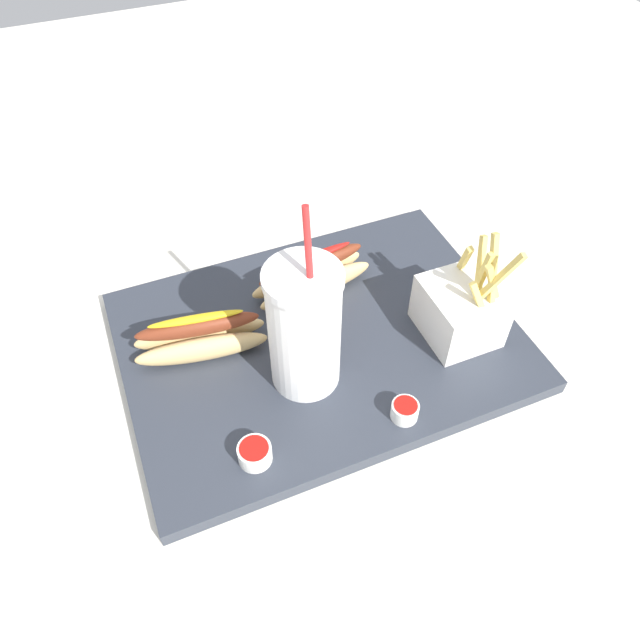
{
  "coord_description": "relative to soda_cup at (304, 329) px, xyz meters",
  "views": [
    {
      "loc": [
        -0.19,
        -0.45,
        0.59
      ],
      "look_at": [
        0.0,
        0.0,
        0.05
      ],
      "focal_mm": 33.28,
      "sensor_mm": 36.0,
      "label": 1
    }
  ],
  "objects": [
    {
      "name": "fries_basket",
      "position": [
        0.2,
        -0.01,
        -0.05
      ],
      "size": [
        0.08,
        0.09,
        0.15
      ],
      "color": "white",
      "rests_on": "food_tray"
    },
    {
      "name": "ground_plane",
      "position": [
        0.04,
        0.05,
        -0.11
      ],
      "size": [
        2.4,
        2.4,
        0.02
      ],
      "primitive_type": "cube",
      "color": "silver"
    },
    {
      "name": "hot_dog_1",
      "position": [
        -0.1,
        0.08,
        -0.06
      ],
      "size": [
        0.17,
        0.07,
        0.06
      ],
      "color": "#DBB775",
      "rests_on": "food_tray"
    },
    {
      "name": "ketchup_cup_1",
      "position": [
        0.08,
        -0.1,
        -0.07
      ],
      "size": [
        0.03,
        0.03,
        0.02
      ],
      "color": "white",
      "rests_on": "food_tray"
    },
    {
      "name": "ketchup_cup_2",
      "position": [
        -0.09,
        -0.08,
        -0.07
      ],
      "size": [
        0.04,
        0.04,
        0.02
      ],
      "color": "white",
      "rests_on": "food_tray"
    },
    {
      "name": "soda_cup",
      "position": [
        0.0,
        0.0,
        0.0
      ],
      "size": [
        0.08,
        0.08,
        0.24
      ],
      "color": "white",
      "rests_on": "food_tray"
    },
    {
      "name": "food_tray",
      "position": [
        0.04,
        0.05,
        -0.09
      ],
      "size": [
        0.49,
        0.36,
        0.02
      ],
      "primitive_type": "cube",
      "color": "#2D333D",
      "rests_on": "ground_plane"
    },
    {
      "name": "hot_dog_2",
      "position": [
        0.06,
        0.13,
        -0.06
      ],
      "size": [
        0.17,
        0.07,
        0.06
      ],
      "color": "#DBB775",
      "rests_on": "food_tray"
    }
  ]
}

